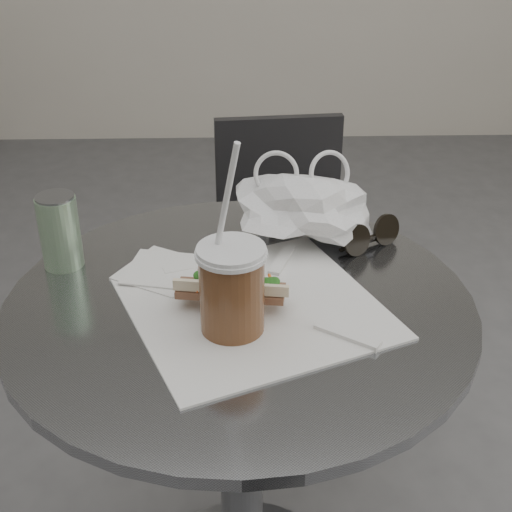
{
  "coord_description": "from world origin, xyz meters",
  "views": [
    {
      "loc": [
        0.0,
        -0.77,
        1.37
      ],
      "look_at": [
        0.03,
        0.26,
        0.79
      ],
      "focal_mm": 50.0,
      "sensor_mm": 36.0,
      "label": 1
    }
  ],
  "objects_px": {
    "chair_far": "(285,295)",
    "banh_mi": "(231,287)",
    "cafe_table": "(241,428)",
    "drink_can": "(60,231)",
    "sunglasses": "(370,237)",
    "iced_coffee": "(232,288)"
  },
  "relations": [
    {
      "from": "chair_far",
      "to": "sunglasses",
      "type": "xyz_separation_m",
      "value": [
        0.12,
        -0.45,
        0.41
      ]
    },
    {
      "from": "chair_far",
      "to": "drink_can",
      "type": "bearing_deg",
      "value": 43.76
    },
    {
      "from": "iced_coffee",
      "to": "banh_mi",
      "type": "bearing_deg",
      "value": 92.03
    },
    {
      "from": "banh_mi",
      "to": "iced_coffee",
      "type": "height_order",
      "value": "iced_coffee"
    },
    {
      "from": "chair_far",
      "to": "iced_coffee",
      "type": "distance_m",
      "value": 0.84
    },
    {
      "from": "cafe_table",
      "to": "iced_coffee",
      "type": "relative_size",
      "value": 2.49
    },
    {
      "from": "banh_mi",
      "to": "iced_coffee",
      "type": "relative_size",
      "value": 0.71
    },
    {
      "from": "cafe_table",
      "to": "drink_can",
      "type": "xyz_separation_m",
      "value": [
        -0.31,
        0.12,
        0.34
      ]
    },
    {
      "from": "cafe_table",
      "to": "drink_can",
      "type": "relative_size",
      "value": 5.75
    },
    {
      "from": "sunglasses",
      "to": "drink_can",
      "type": "height_order",
      "value": "drink_can"
    },
    {
      "from": "chair_far",
      "to": "banh_mi",
      "type": "xyz_separation_m",
      "value": [
        -0.13,
        -0.63,
        0.42
      ]
    },
    {
      "from": "chair_far",
      "to": "sunglasses",
      "type": "height_order",
      "value": "sunglasses"
    },
    {
      "from": "chair_far",
      "to": "iced_coffee",
      "type": "relative_size",
      "value": 2.59
    },
    {
      "from": "banh_mi",
      "to": "chair_far",
      "type": "bearing_deg",
      "value": 86.24
    },
    {
      "from": "chair_far",
      "to": "iced_coffee",
      "type": "bearing_deg",
      "value": 74.07
    },
    {
      "from": "banh_mi",
      "to": "iced_coffee",
      "type": "bearing_deg",
      "value": -79.79
    },
    {
      "from": "cafe_table",
      "to": "iced_coffee",
      "type": "bearing_deg",
      "value": -97.49
    },
    {
      "from": "drink_can",
      "to": "sunglasses",
      "type": "bearing_deg",
      "value": 4.75
    },
    {
      "from": "cafe_table",
      "to": "drink_can",
      "type": "bearing_deg",
      "value": 157.85
    },
    {
      "from": "banh_mi",
      "to": "iced_coffee",
      "type": "xyz_separation_m",
      "value": [
        0.0,
        -0.06,
        0.04
      ]
    },
    {
      "from": "banh_mi",
      "to": "drink_can",
      "type": "height_order",
      "value": "drink_can"
    },
    {
      "from": "chair_far",
      "to": "banh_mi",
      "type": "bearing_deg",
      "value": 72.85
    }
  ]
}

